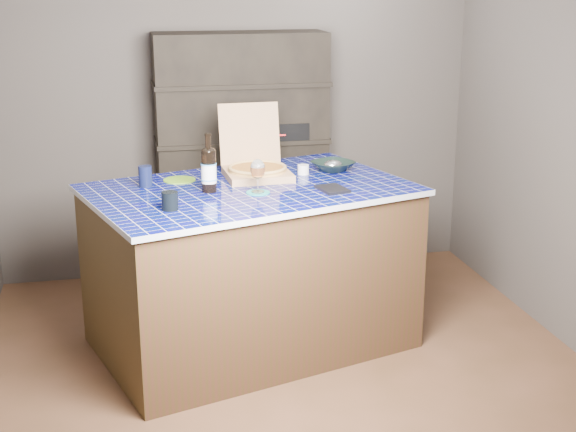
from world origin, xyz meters
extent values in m
plane|color=brown|center=(0.00, 0.00, 0.00)|extent=(3.50, 3.50, 0.00)
plane|color=#433E3A|center=(0.00, 1.75, 1.25)|extent=(3.50, 0.00, 3.50)
plane|color=#433E3A|center=(0.00, -1.75, 1.25)|extent=(3.50, 0.00, 3.50)
cube|color=black|center=(0.00, 1.53, 0.90)|extent=(1.20, 0.40, 1.80)
cube|color=black|center=(0.25, 1.48, 1.12)|extent=(0.40, 0.32, 0.12)
cube|color=#43271A|center=(-0.13, 0.40, 0.48)|extent=(2.01, 1.57, 0.96)
cube|color=#051050|center=(-0.13, 0.40, 0.98)|extent=(2.07, 1.63, 0.03)
cube|color=tan|center=(-0.05, 0.61, 1.02)|extent=(0.40, 0.40, 0.04)
cube|color=tan|center=(-0.06, 0.84, 1.22)|extent=(0.38, 0.10, 0.38)
cylinder|color=tan|center=(-0.05, 0.61, 1.04)|extent=(0.35, 0.35, 0.01)
cylinder|color=#66210B|center=(-0.05, 0.61, 1.05)|extent=(0.31, 0.31, 0.01)
torus|color=tan|center=(-0.05, 0.61, 1.06)|extent=(0.36, 0.36, 0.02)
cylinder|color=black|center=(-0.37, 0.34, 1.11)|extent=(0.08, 0.08, 0.23)
ellipsoid|color=black|center=(-0.37, 0.34, 1.23)|extent=(0.08, 0.08, 0.05)
cylinder|color=black|center=(-0.37, 0.34, 1.28)|extent=(0.03, 0.03, 0.09)
cylinder|color=white|center=(-0.37, 0.34, 1.10)|extent=(0.09, 0.09, 0.11)
cylinder|color=#449DEA|center=(-0.37, 0.34, 1.07)|extent=(0.09, 0.09, 0.01)
cylinder|color=#449DEA|center=(-0.37, 0.34, 1.16)|extent=(0.09, 0.09, 0.01)
cylinder|color=teal|center=(-0.11, 0.26, 1.00)|extent=(0.13, 0.13, 0.01)
cylinder|color=white|center=(-0.11, 0.26, 1.00)|extent=(0.07, 0.07, 0.01)
cylinder|color=white|center=(-0.11, 0.26, 1.05)|extent=(0.01, 0.01, 0.08)
ellipsoid|color=white|center=(-0.11, 0.26, 1.13)|extent=(0.08, 0.08, 0.11)
cylinder|color=#C96A20|center=(-0.11, 0.26, 1.12)|extent=(0.07, 0.07, 0.05)
cylinder|color=white|center=(-0.11, 0.26, 1.15)|extent=(0.07, 0.07, 0.02)
cylinder|color=black|center=(-0.62, 0.02, 1.04)|extent=(0.09, 0.09, 0.10)
cube|color=black|center=(0.32, 0.23, 1.00)|extent=(0.18, 0.22, 0.02)
imported|color=black|center=(0.45, 0.69, 1.02)|extent=(0.34, 0.34, 0.06)
ellipsoid|color=#A9AAB5|center=(0.45, 0.69, 1.03)|extent=(0.12, 0.10, 0.06)
cylinder|color=white|center=(0.24, 0.64, 1.02)|extent=(0.07, 0.07, 0.06)
cylinder|color=black|center=(-0.72, 0.54, 1.06)|extent=(0.08, 0.08, 0.12)
cylinder|color=#659D21|center=(-0.52, 0.64, 1.00)|extent=(0.19, 0.19, 0.01)
camera|label=1|loc=(-0.87, -4.05, 2.17)|focal=50.00mm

